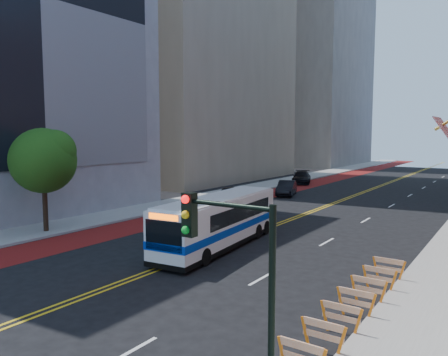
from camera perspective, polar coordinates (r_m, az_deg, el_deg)
ground at (r=18.82m, az=-18.08°, el=-14.61°), size 160.00×160.00×0.00m
sidewalk_left at (r=48.75m, az=1.44°, el=-1.74°), size 4.00×140.00×0.15m
bus_lane_paint at (r=46.79m, az=5.46°, el=-2.17°), size 3.60×140.00×0.01m
center_line_inner at (r=43.60m, az=14.65°, el=-2.92°), size 0.14×140.00×0.01m
center_line_outer at (r=43.49m, az=15.09°, el=-2.95°), size 0.14×140.00×0.01m
lane_dashes at (r=49.99m, az=23.12°, el=-2.10°), size 0.14×98.20×0.01m
midrise_left_far at (r=99.97m, az=11.22°, el=20.79°), size 20.00×26.00×65.00m
construction_barriers at (r=15.91m, az=16.00°, el=-15.80°), size 1.42×10.91×1.00m
street_tree at (r=30.38m, az=-22.42°, el=2.42°), size 4.20×4.20×6.70m
traffic_signal at (r=8.99m, az=1.15°, el=-12.01°), size 2.21×0.34×5.07m
transit_bus at (r=25.02m, az=-0.51°, el=-5.57°), size 3.45×10.90×2.95m
car_a at (r=42.68m, az=0.53°, el=-2.02°), size 2.37×4.12×1.32m
car_b at (r=46.41m, az=8.17°, el=-1.31°), size 3.00×4.99×1.55m
car_c at (r=57.73m, az=10.09°, el=0.08°), size 4.07×5.97×1.61m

